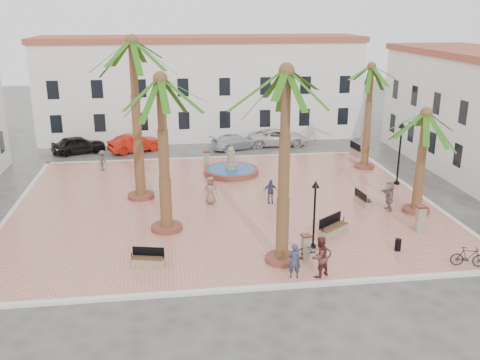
{
  "coord_description": "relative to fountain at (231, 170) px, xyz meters",
  "views": [
    {
      "loc": [
        -3.38,
        -31.75,
        11.84
      ],
      "look_at": [
        1.0,
        0.0,
        1.6
      ],
      "focal_mm": 40.0,
      "sensor_mm": 36.0,
      "label": 1
    }
  ],
  "objects": [
    {
      "name": "cyclist_b",
      "position": [
        2.04,
        -16.49,
        0.68
      ],
      "size": [
        1.18,
        1.1,
        1.94
      ],
      "primitive_type": "imported",
      "rotation": [
        0.0,
        0.0,
        3.65
      ],
      "color": "#5A2622",
      "rests_on": "plaza"
    },
    {
      "name": "lamppost_s",
      "position": [
        2.61,
        -13.39,
        2.16
      ],
      "size": [
        0.39,
        0.39,
        3.61
      ],
      "color": "black",
      "rests_on": "plaza"
    },
    {
      "name": "bench_se",
      "position": [
        4.11,
        -11.98,
        0.01
      ],
      "size": [
        1.98,
        1.7,
        1.06
      ],
      "rotation": [
        0.0,
        0.0,
        0.65
      ],
      "color": "gray",
      "rests_on": "plaza"
    },
    {
      "name": "kerb_w",
      "position": [
        -14.19,
        -6.09,
        -0.35
      ],
      "size": [
        0.3,
        22.3,
        0.16
      ],
      "primitive_type": "cube",
      "color": "silver",
      "rests_on": "ground"
    },
    {
      "name": "kerb_s",
      "position": [
        -1.19,
        -17.09,
        -0.35
      ],
      "size": [
        26.3,
        0.3,
        0.16
      ],
      "primitive_type": "cube",
      "color": "silver",
      "rests_on": "ground"
    },
    {
      "name": "pedestrian_fountain_a",
      "position": [
        -2.07,
        -6.18,
        0.59
      ],
      "size": [
        0.87,
        0.59,
        1.75
      ],
      "primitive_type": "imported",
      "rotation": [
        0.0,
        0.0,
        -0.03
      ],
      "color": "#83664F",
      "rests_on": "plaza"
    },
    {
      "name": "pedestrian_fountain_b",
      "position": [
        1.68,
        -6.59,
        0.49
      ],
      "size": [
        0.92,
        0.4,
        1.55
      ],
      "primitive_type": "imported",
      "rotation": [
        0.0,
        0.0,
        0.03
      ],
      "color": "#394162",
      "rests_on": "plaza"
    },
    {
      "name": "palm_e",
      "position": [
        10.13,
        -9.33,
        4.95
      ],
      "size": [
        5.22,
        5.22,
        6.4
      ],
      "color": "brown",
      "rests_on": "plaza"
    },
    {
      "name": "fountain",
      "position": [
        0.0,
        0.0,
        0.0
      ],
      "size": [
        4.06,
        4.06,
        2.1
      ],
      "color": "brown",
      "rests_on": "plaza"
    },
    {
      "name": "palm_ne",
      "position": [
        10.44,
        0.27,
        6.58
      ],
      "size": [
        5.04,
        5.04,
        8.06
      ],
      "color": "brown",
      "rests_on": "plaza"
    },
    {
      "name": "car_black",
      "position": [
        -12.23,
        8.28,
        0.33
      ],
      "size": [
        4.86,
        3.2,
        1.54
      ],
      "primitive_type": "imported",
      "rotation": [
        0.0,
        0.0,
        1.91
      ],
      "color": "black",
      "rests_on": "ground"
    },
    {
      "name": "bench_s",
      "position": [
        -5.77,
        -14.3,
        -0.04
      ],
      "size": [
        1.71,
        0.85,
        0.86
      ],
      "rotation": [
        0.0,
        0.0,
        -0.23
      ],
      "color": "gray",
      "rests_on": "plaza"
    },
    {
      "name": "car_white",
      "position": [
        5.36,
        8.79,
        0.31
      ],
      "size": [
        5.4,
        2.59,
        1.48
      ],
      "primitive_type": "imported",
      "rotation": [
        0.0,
        0.0,
        1.55
      ],
      "color": "silver",
      "rests_on": "ground"
    },
    {
      "name": "palm_s",
      "position": [
        0.67,
        -14.73,
        7.92
      ],
      "size": [
        5.29,
        5.29,
        9.52
      ],
      "color": "brown",
      "rests_on": "plaza"
    },
    {
      "name": "plaza",
      "position": [
        -1.19,
        -6.09,
        -0.36
      ],
      "size": [
        26.0,
        22.0,
        0.15
      ],
      "primitive_type": "cube",
      "color": "#DE8672",
      "rests_on": "ground"
    },
    {
      "name": "palm_sw",
      "position": [
        -4.84,
        -10.03,
        7.1
      ],
      "size": [
        5.65,
        5.65,
        8.72
      ],
      "color": "brown",
      "rests_on": "plaza"
    },
    {
      "name": "ground",
      "position": [
        -1.19,
        -6.09,
        -0.43
      ],
      "size": [
        120.0,
        120.0,
        0.0
      ],
      "primitive_type": "plane",
      "color": "#56544F",
      "rests_on": "ground"
    },
    {
      "name": "bicycle_a",
      "position": [
        2.28,
        -14.74,
        0.16
      ],
      "size": [
        1.77,
        0.83,
        0.89
      ],
      "primitive_type": "imported",
      "rotation": [
        0.0,
        0.0,
        1.43
      ],
      "color": "black",
      "rests_on": "plaza"
    },
    {
      "name": "kerb_n",
      "position": [
        -1.19,
        4.91,
        -0.35
      ],
      "size": [
        26.3,
        0.3,
        0.16
      ],
      "primitive_type": "cube",
      "color": "silver",
      "rests_on": "ground"
    },
    {
      "name": "lamppost_e",
      "position": [
        11.21,
        -4.02,
        2.74
      ],
      "size": [
        0.48,
        0.48,
        4.46
      ],
      "color": "black",
      "rests_on": "plaza"
    },
    {
      "name": "bollard_e",
      "position": [
        8.99,
        -12.16,
        0.5
      ],
      "size": [
        0.57,
        0.57,
        1.51
      ],
      "rotation": [
        0.0,
        0.0,
        -0.07
      ],
      "color": "gray",
      "rests_on": "plaza"
    },
    {
      "name": "bench_ne",
      "position": [
        11.19,
        3.99,
        0.01
      ],
      "size": [
        0.81,
        2.06,
        1.06
      ],
      "rotation": [
        0.0,
        0.0,
        1.67
      ],
      "color": "gray",
      "rests_on": "plaza"
    },
    {
      "name": "bollard_se",
      "position": [
        1.9,
        -14.58,
        0.36
      ],
      "size": [
        0.51,
        0.51,
        1.25
      ],
      "rotation": [
        0.0,
        0.0,
        0.15
      ],
      "color": "gray",
      "rests_on": "plaza"
    },
    {
      "name": "kerb_e",
      "position": [
        11.81,
        -6.09,
        -0.35
      ],
      "size": [
        0.3,
        22.3,
        0.16
      ],
      "primitive_type": "cube",
      "color": "silver",
      "rests_on": "ground"
    },
    {
      "name": "palm_nw",
      "position": [
        -6.47,
        -4.43,
        8.63
      ],
      "size": [
        5.61,
        5.61,
        10.31
      ],
      "color": "brown",
      "rests_on": "plaza"
    },
    {
      "name": "car_red",
      "position": [
        -7.39,
        8.16,
        0.33
      ],
      "size": [
        4.89,
        3.42,
        1.53
      ],
      "primitive_type": "imported",
      "rotation": [
        0.0,
        0.0,
        2.01
      ],
      "color": "red",
      "rests_on": "ground"
    },
    {
      "name": "bollard_n",
      "position": [
        -1.71,
        1.56,
        0.46
      ],
      "size": [
        0.52,
        0.52,
        1.44
      ],
      "rotation": [
        0.0,
        0.0,
        0.02
      ],
      "color": "gray",
      "rests_on": "plaza"
    },
    {
      "name": "building_north",
      "position": [
        -1.19,
        13.9,
        4.33
      ],
      "size": [
        30.4,
        7.4,
        9.5
      ],
      "color": "white",
      "rests_on": "ground"
    },
    {
      "name": "car_silver",
      "position": [
        1.38,
        7.93,
        0.23
      ],
      "size": [
        4.95,
        3.31,
        1.33
      ],
      "primitive_type": "imported",
      "rotation": [
        0.0,
        0.0,
        1.92
      ],
      "color": "silver",
      "rests_on": "ground"
    },
    {
      "name": "litter_bin",
      "position": [
        6.77,
        -14.38,
        0.03
      ],
      "size": [
        0.32,
        0.32,
        0.62
      ],
      "primitive_type": "cylinder",
      "color": "black",
      "rests_on": "plaza"
    },
    {
      "name": "cyclist_a",
      "position": [
        0.86,
        -16.45,
        0.55
      ],
      "size": [
        0.63,
        0.43,
        1.66
      ],
      "primitive_type": "imported",
      "rotation": [
        0.0,
        0.0,
        3.08
      ],
      "color": "#33344B",
      "rests_on": "plaza"
    },
    {
      "name": "bench_e",
      "position": [
        7.41,
        -7.63,
        -0.04
      ],
      "size": [
        0.68,
        1.71,
        0.88
      ],
      "rotation": [
        0.0,
        0.0,
        1.67
      ],
      "color": "gray",
      "rests_on": "plaza"
    },
    {
      "name": "bicycle_b",
      "position": [
        9.34,
        -16.49,
        0.21
      ],
      "size": [
        1.7,
        0.91,
        0.98
      ],
      "primitive_type": "imported",
      "rotation": [
        0.0,
        0.0,
        1.28
      ],
      "color": "black",
      "rests_on": "plaza"
    },
    {
      "name": "pedestrian_north",
      "position": [
        -9.56,
        2.21,
        0.5
      ],
      "size": [
        0.77,
        1.11,
        1.56
      ],
      "primitive_type": "imported",
      "rotation": [
        0.0,
        0.0,
        1.37
      ],
      "color": "#45464A",
      "rests_on": "plaza"
    },
    {
      "name": "pedestrian_east",
      "position": [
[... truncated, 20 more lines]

